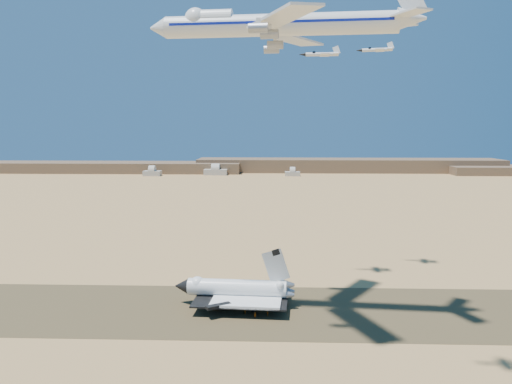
{
  "coord_description": "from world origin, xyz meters",
  "views": [
    {
      "loc": [
        15.81,
        -162.78,
        61.74
      ],
      "look_at": [
        9.76,
        8.0,
        39.58
      ],
      "focal_mm": 35.0,
      "sensor_mm": 36.0,
      "label": 1
    }
  ],
  "objects_px": {
    "shuttle": "(236,290)",
    "crew_c": "(268,313)",
    "chase_jet_d": "(376,50)",
    "crew_a": "(245,311)",
    "carrier_747": "(271,25)",
    "crew_b": "(255,315)",
    "chase_jet_c": "(321,54)"
  },
  "relations": [
    {
      "from": "carrier_747",
      "to": "chase_jet_d",
      "type": "xyz_separation_m",
      "value": [
        43.17,
        59.37,
        1.55
      ]
    },
    {
      "from": "chase_jet_d",
      "to": "crew_c",
      "type": "bearing_deg",
      "value": -115.18
    },
    {
      "from": "shuttle",
      "to": "crew_c",
      "type": "distance_m",
      "value": 15.26
    },
    {
      "from": "carrier_747",
      "to": "chase_jet_c",
      "type": "bearing_deg",
      "value": 72.16
    },
    {
      "from": "crew_b",
      "to": "chase_jet_c",
      "type": "xyz_separation_m",
      "value": [
        24.05,
        42.95,
        88.98
      ]
    },
    {
      "from": "chase_jet_d",
      "to": "shuttle",
      "type": "bearing_deg",
      "value": -126.82
    },
    {
      "from": "chase_jet_c",
      "to": "chase_jet_d",
      "type": "bearing_deg",
      "value": 34.04
    },
    {
      "from": "shuttle",
      "to": "crew_c",
      "type": "bearing_deg",
      "value": -36.14
    },
    {
      "from": "shuttle",
      "to": "crew_b",
      "type": "xyz_separation_m",
      "value": [
        7.08,
        -11.3,
        -4.64
      ]
    },
    {
      "from": "crew_a",
      "to": "crew_c",
      "type": "distance_m",
      "value": 7.58
    },
    {
      "from": "crew_b",
      "to": "chase_jet_d",
      "type": "xyz_separation_m",
      "value": [
        48.09,
        57.44,
        92.74
      ]
    },
    {
      "from": "crew_c",
      "to": "chase_jet_c",
      "type": "xyz_separation_m",
      "value": [
        20.0,
        40.99,
        89.02
      ]
    },
    {
      "from": "crew_a",
      "to": "chase_jet_c",
      "type": "relative_size",
      "value": 0.11
    },
    {
      "from": "shuttle",
      "to": "chase_jet_c",
      "type": "xyz_separation_m",
      "value": [
        31.13,
        31.65,
        84.34
      ]
    },
    {
      "from": "chase_jet_d",
      "to": "carrier_747",
      "type": "bearing_deg",
      "value": -112.76
    },
    {
      "from": "shuttle",
      "to": "crew_a",
      "type": "distance_m",
      "value": 10.12
    },
    {
      "from": "carrier_747",
      "to": "chase_jet_c",
      "type": "distance_m",
      "value": 48.83
    },
    {
      "from": "crew_c",
      "to": "chase_jet_c",
      "type": "distance_m",
      "value": 100.03
    },
    {
      "from": "crew_a",
      "to": "crew_c",
      "type": "xyz_separation_m",
      "value": [
        7.5,
        -1.07,
        -0.09
      ]
    },
    {
      "from": "carrier_747",
      "to": "chase_jet_d",
      "type": "distance_m",
      "value": 73.42
    },
    {
      "from": "chase_jet_d",
      "to": "chase_jet_c",
      "type": "bearing_deg",
      "value": -135.64
    },
    {
      "from": "crew_a",
      "to": "crew_b",
      "type": "bearing_deg",
      "value": -134.83
    },
    {
      "from": "crew_c",
      "to": "shuttle",
      "type": "bearing_deg",
      "value": 1.72
    },
    {
      "from": "shuttle",
      "to": "crew_a",
      "type": "xyz_separation_m",
      "value": [
        3.63,
        -8.26,
        -4.59
      ]
    },
    {
      "from": "crew_b",
      "to": "crew_c",
      "type": "height_order",
      "value": "crew_b"
    },
    {
      "from": "shuttle",
      "to": "carrier_747",
      "type": "relative_size",
      "value": 0.51
    },
    {
      "from": "shuttle",
      "to": "crew_c",
      "type": "height_order",
      "value": "shuttle"
    },
    {
      "from": "carrier_747",
      "to": "crew_b",
      "type": "bearing_deg",
      "value": 163.89
    },
    {
      "from": "crew_a",
      "to": "shuttle",
      "type": "bearing_deg",
      "value": 20.26
    },
    {
      "from": "carrier_747",
      "to": "chase_jet_c",
      "type": "xyz_separation_m",
      "value": [
        19.13,
        44.87,
        -2.21
      ]
    },
    {
      "from": "chase_jet_c",
      "to": "crew_b",
      "type": "bearing_deg",
      "value": -116.3
    },
    {
      "from": "crew_b",
      "to": "crew_c",
      "type": "distance_m",
      "value": 4.5
    }
  ]
}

